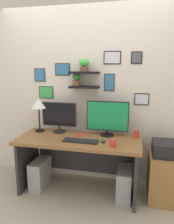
# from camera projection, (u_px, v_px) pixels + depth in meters

# --- Properties ---
(ground_plane) EXTENTS (8.00, 8.00, 0.00)m
(ground_plane) POSITION_uv_depth(u_px,v_px,m) (79.00, 190.00, 2.95)
(ground_plane) COLOR tan
(back_wall_assembly) EXTENTS (4.40, 0.24, 2.70)m
(back_wall_assembly) POSITION_uv_depth(u_px,v_px,m) (86.00, 89.00, 3.09)
(back_wall_assembly) COLOR beige
(back_wall_assembly) RESTS_ON ground
(desk) EXTENTS (1.61, 0.68, 0.75)m
(desk) POSITION_uv_depth(u_px,v_px,m) (80.00, 152.00, 2.89)
(desk) COLOR brown
(desk) RESTS_ON ground
(monitor_left) EXTENTS (0.50, 0.18, 0.43)m
(monitor_left) POSITION_uv_depth(u_px,v_px,m) (59.00, 116.00, 3.03)
(monitor_left) COLOR black
(monitor_left) RESTS_ON desk
(monitor_right) EXTENTS (0.57, 0.18, 0.47)m
(monitor_right) POSITION_uv_depth(u_px,v_px,m) (107.00, 118.00, 2.87)
(monitor_right) COLOR black
(monitor_right) RESTS_ON desk
(keyboard) EXTENTS (0.44, 0.14, 0.02)m
(keyboard) POSITION_uv_depth(u_px,v_px,m) (81.00, 141.00, 2.67)
(keyboard) COLOR black
(keyboard) RESTS_ON desk
(computer_mouse) EXTENTS (0.06, 0.09, 0.03)m
(computer_mouse) POSITION_uv_depth(u_px,v_px,m) (103.00, 141.00, 2.65)
(computer_mouse) COLOR #2D2D33
(computer_mouse) RESTS_ON desk
(desk_lamp) EXTENTS (0.22, 0.22, 0.48)m
(desk_lamp) POSITION_uv_depth(u_px,v_px,m) (39.00, 105.00, 3.04)
(desk_lamp) COLOR black
(desk_lamp) RESTS_ON desk
(cell_phone) EXTENTS (0.11, 0.15, 0.01)m
(cell_phone) POSITION_uv_depth(u_px,v_px,m) (80.00, 135.00, 2.93)
(cell_phone) COLOR red
(cell_phone) RESTS_ON desk
(coffee_mug) EXTENTS (0.08, 0.08, 0.09)m
(coffee_mug) POSITION_uv_depth(u_px,v_px,m) (113.00, 143.00, 2.51)
(coffee_mug) COLOR red
(coffee_mug) RESTS_ON desk
(pen_cup) EXTENTS (0.07, 0.07, 0.10)m
(pen_cup) POSITION_uv_depth(u_px,v_px,m) (136.00, 134.00, 2.82)
(pen_cup) COLOR red
(pen_cup) RESTS_ON desk
(drawer_cabinet) EXTENTS (0.44, 0.50, 0.59)m
(drawer_cabinet) POSITION_uv_depth(u_px,v_px,m) (166.00, 177.00, 2.72)
(drawer_cabinet) COLOR #9E6B38
(drawer_cabinet) RESTS_ON ground
(printer) EXTENTS (0.38, 0.34, 0.17)m
(printer) POSITION_uv_depth(u_px,v_px,m) (168.00, 149.00, 2.64)
(printer) COLOR black
(printer) RESTS_ON drawer_cabinet
(computer_tower_left) EXTENTS (0.18, 0.40, 0.40)m
(computer_tower_left) POSITION_uv_depth(u_px,v_px,m) (40.00, 173.00, 3.01)
(computer_tower_left) COLOR #99999E
(computer_tower_left) RESTS_ON ground
(computer_tower_right) EXTENTS (0.18, 0.40, 0.39)m
(computer_tower_right) POSITION_uv_depth(u_px,v_px,m) (124.00, 183.00, 2.76)
(computer_tower_right) COLOR #99999E
(computer_tower_right) RESTS_ON ground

